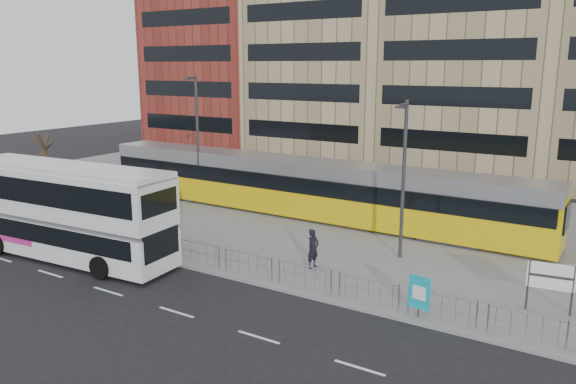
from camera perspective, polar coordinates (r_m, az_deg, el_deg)
The scene contains 15 objects.
ground at distance 27.32m, azimuth -8.61°, elevation -8.05°, with size 120.00×120.00×0.00m, color black.
plaza at distance 36.77m, azimuth 3.56°, elevation -2.33°, with size 64.00×24.00×0.15m, color slate.
kerb at distance 27.33m, azimuth -8.55°, elevation -7.87°, with size 64.00×0.25×0.17m, color gray.
building_row at distance 55.78m, azimuth 16.60°, elevation 15.63°, with size 70.40×18.40×31.20m.
pedestrian_barrier at distance 26.17m, azimuth -4.60°, elevation -6.60°, with size 32.07×0.07×1.10m.
road_markings at distance 23.99m, azimuth -13.05°, elevation -11.27°, with size 62.00×0.12×0.01m, color white.
double_decker_bus at distance 30.26m, azimuth -21.52°, elevation -1.59°, with size 12.21×3.69×4.82m.
tram at distance 36.09m, azimuth 1.39°, elevation 0.50°, with size 30.84×3.22×3.63m.
station_sign at distance 24.25m, azimuth 25.15°, elevation -7.98°, with size 1.75×0.32×2.03m.
ad_panel at distance 22.38m, azimuth 13.19°, elevation -9.98°, with size 0.88×0.20×1.65m.
pedestrian at distance 26.87m, azimuth 2.56°, elevation -5.77°, with size 0.70×0.46×1.91m, color black.
traffic_light_west at distance 30.09m, azimuth -13.57°, elevation -2.06°, with size 0.23×0.25×3.10m.
lamp_post_west at distance 38.92m, azimuth -9.22°, elevation 5.71°, with size 0.45×1.04×8.87m.
lamp_post_east at distance 28.00m, azimuth 11.63°, elevation 1.85°, with size 0.45×1.04×7.89m.
bare_tree at distance 41.94m, azimuth -23.74°, elevation 5.75°, with size 4.24×4.24×7.09m.
Camera 1 is at (16.76, -19.30, 9.65)m, focal length 35.00 mm.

